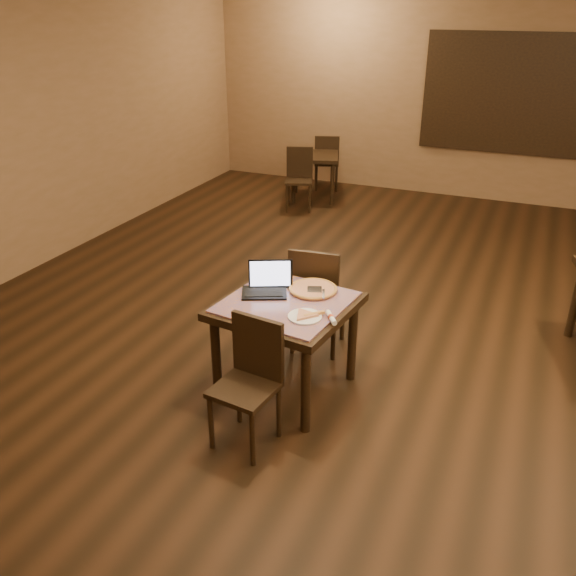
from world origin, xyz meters
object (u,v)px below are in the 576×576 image
at_px(tiled_table, 286,314).
at_px(pizza_pan, 313,291).
at_px(other_table_b_chair_far, 327,159).
at_px(other_table_b_chair_near, 299,175).
at_px(other_table_b, 314,162).
at_px(chair_main_near, 251,375).
at_px(laptop, 267,284).
at_px(chair_main_far, 316,294).

height_order(tiled_table, pizza_pan, pizza_pan).
xyz_separation_m(pizza_pan, other_table_b_chair_far, (-1.70, 5.03, -0.28)).
height_order(pizza_pan, other_table_b_chair_near, other_table_b_chair_near).
height_order(other_table_b, other_table_b_chair_far, other_table_b_chair_far).
xyz_separation_m(chair_main_near, other_table_b, (-1.61, 5.38, 0.05)).
height_order(chair_main_near, other_table_b_chair_near, chair_main_near).
relative_size(other_table_b, other_table_b_chair_far, 1.05).
relative_size(pizza_pan, other_table_b, 0.37).
bearing_deg(other_table_b_chair_far, laptop, 86.06).
relative_size(tiled_table, laptop, 2.56).
xyz_separation_m(tiled_table, pizza_pan, (0.12, 0.24, 0.11)).
xyz_separation_m(pizza_pan, other_table_b, (-1.72, 4.52, -0.21)).
bearing_deg(chair_main_far, pizza_pan, 100.61).
distance_m(tiled_table, chair_main_far, 0.63).
distance_m(chair_main_near, pizza_pan, 0.91).
distance_m(chair_main_near, laptop, 0.82).
distance_m(pizza_pan, other_table_b_chair_far, 5.32).
bearing_deg(other_table_b_chair_near, pizza_pan, -85.35).
bearing_deg(pizza_pan, other_table_b_chair_far, 108.62).
xyz_separation_m(chair_main_far, other_table_b, (-1.61, 4.15, 0.01)).
distance_m(chair_main_far, laptop, 0.62).
height_order(chair_main_near, other_table_b, chair_main_near).
distance_m(chair_main_near, other_table_b_chair_near, 5.14).
bearing_deg(laptop, pizza_pan, -1.68).
bearing_deg(pizza_pan, chair_main_far, 106.50).
height_order(laptop, other_table_b, laptop).
bearing_deg(other_table_b_chair_near, chair_main_near, -90.31).
bearing_deg(laptop, other_table_b, 81.94).
bearing_deg(chair_main_near, other_table_b_chair_near, 115.52).
relative_size(tiled_table, other_table_b_chair_near, 1.18).
distance_m(other_table_b, other_table_b_chair_near, 0.51).
xyz_separation_m(chair_main_near, other_table_b_chair_far, (-1.59, 5.89, -0.02)).
bearing_deg(chair_main_near, tiled_table, 97.87).
distance_m(chair_main_far, other_table_b, 4.45).
distance_m(laptop, other_table_b_chair_near, 4.40).
height_order(chair_main_near, other_table_b_chair_far, chair_main_near).
relative_size(tiled_table, other_table_b_chair_far, 1.18).
xyz_separation_m(chair_main_far, laptop, (-0.21, -0.51, 0.28)).
bearing_deg(other_table_b_chair_near, other_table_b_chair_far, 68.38).
bearing_deg(laptop, other_table_b_chair_far, 80.11).
height_order(chair_main_near, chair_main_far, chair_main_far).
height_order(chair_main_far, laptop, laptop).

